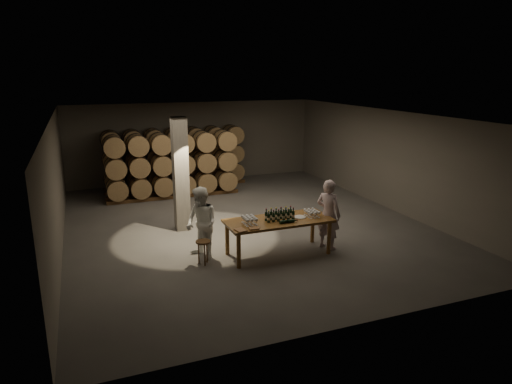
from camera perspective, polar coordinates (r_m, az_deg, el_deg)
name	(u,v)px	position (r m, az deg, el deg)	size (l,w,h in m)	color
room	(181,175)	(12.90, -9.40, 2.15)	(12.00, 12.00, 12.00)	#53504D
tasting_table	(278,224)	(11.16, 2.82, -3.97)	(2.60, 1.10, 0.90)	brown
barrel_stack_back	(175,157)	(17.95, -10.07, 4.38)	(5.48, 0.95, 2.31)	brown
barrel_stack_front	(172,164)	(16.53, -10.43, 3.47)	(4.70, 0.95, 2.31)	brown
bottle_cluster	(280,216)	(11.07, 2.99, -2.98)	(0.73, 0.23, 0.30)	black
lying_bottles	(287,221)	(10.88, 3.92, -3.69)	(0.47, 0.08, 0.08)	black
glass_cluster_left	(249,218)	(10.78, -0.82, -3.32)	(0.31, 0.42, 0.19)	silver
glass_cluster_right	(312,212)	(11.42, 7.02, -2.44)	(0.30, 0.41, 0.17)	silver
plate	(300,217)	(11.33, 5.49, -3.13)	(0.31, 0.31, 0.02)	silver
notebook_near	(254,228)	(10.47, -0.27, -4.56)	(0.23, 0.18, 0.03)	brown
notebook_corner	(241,230)	(10.38, -1.94, -4.77)	(0.22, 0.28, 0.02)	brown
pen	(258,229)	(10.47, 0.23, -4.61)	(0.01, 0.01, 0.14)	black
stool	(203,245)	(10.76, -6.62, -6.61)	(0.35, 0.35, 0.58)	brown
person_man	(328,214)	(11.65, 9.04, -2.77)	(0.66, 0.43, 1.81)	beige
person_woman	(202,224)	(10.96, -6.83, -3.94)	(0.86, 0.67, 1.76)	white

